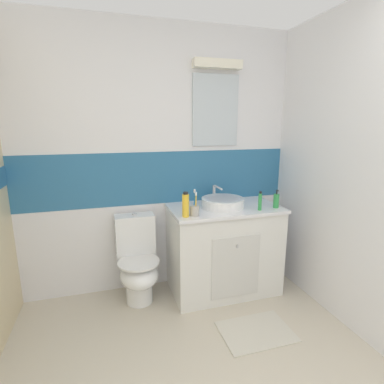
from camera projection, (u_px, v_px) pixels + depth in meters
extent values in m
cube|color=beige|center=(197.00, 373.00, 2.00)|extent=(3.20, 3.48, 0.04)
cube|color=white|center=(161.00, 242.00, 3.07)|extent=(3.20, 0.10, 0.85)
cube|color=teal|center=(159.00, 177.00, 2.92)|extent=(3.20, 0.10, 0.50)
cube|color=white|center=(157.00, 88.00, 2.74)|extent=(3.20, 0.10, 1.15)
cube|color=silver|center=(215.00, 110.00, 2.87)|extent=(0.46, 0.02, 0.66)
cube|color=white|center=(218.00, 64.00, 2.75)|extent=(0.47, 0.10, 0.08)
cube|color=white|center=(382.00, 176.00, 2.10)|extent=(0.10, 3.48, 2.50)
cube|color=silver|center=(223.00, 250.00, 2.91)|extent=(1.01, 0.58, 0.82)
cube|color=white|center=(225.00, 208.00, 2.81)|extent=(1.03, 0.60, 0.03)
cube|color=silver|center=(236.00, 267.00, 2.65)|extent=(0.45, 0.01, 0.57)
cylinder|color=silver|center=(237.00, 246.00, 2.59)|extent=(0.02, 0.02, 0.03)
cylinder|color=white|center=(223.00, 203.00, 2.78)|extent=(0.39, 0.39, 0.09)
cylinder|color=#AFB1BA|center=(223.00, 199.00, 2.77)|extent=(0.32, 0.32, 0.01)
cylinder|color=silver|center=(214.00, 193.00, 2.98)|extent=(0.03, 0.03, 0.16)
cylinder|color=silver|center=(218.00, 187.00, 2.86)|extent=(0.02, 0.18, 0.02)
cylinder|color=white|center=(140.00, 292.00, 2.76)|extent=(0.24, 0.24, 0.18)
ellipsoid|color=white|center=(139.00, 275.00, 2.68)|extent=(0.34, 0.42, 0.22)
cylinder|color=white|center=(139.00, 262.00, 2.65)|extent=(0.37, 0.37, 0.02)
cube|color=white|center=(135.00, 235.00, 2.81)|extent=(0.36, 0.17, 0.39)
cylinder|color=silver|center=(134.00, 214.00, 2.76)|extent=(0.04, 0.04, 0.02)
cylinder|color=#B2ADA3|center=(194.00, 210.00, 2.52)|extent=(0.08, 0.08, 0.09)
cylinder|color=#338CD8|center=(195.00, 202.00, 2.52)|extent=(0.03, 0.04, 0.18)
cube|color=white|center=(195.00, 191.00, 2.50)|extent=(0.02, 0.02, 0.03)
cylinder|color=gold|center=(196.00, 203.00, 2.50)|extent=(0.02, 0.03, 0.16)
cube|color=white|center=(196.00, 194.00, 2.48)|extent=(0.01, 0.02, 0.03)
cylinder|color=green|center=(276.00, 201.00, 2.75)|extent=(0.05, 0.05, 0.13)
cylinder|color=#262626|center=(277.00, 192.00, 2.74)|extent=(0.01, 0.01, 0.04)
cylinder|color=#262626|center=(278.00, 191.00, 2.72)|extent=(0.01, 0.02, 0.01)
cylinder|color=green|center=(260.00, 202.00, 2.67)|extent=(0.03, 0.03, 0.15)
cylinder|color=black|center=(260.00, 192.00, 2.65)|extent=(0.02, 0.02, 0.02)
cylinder|color=yellow|center=(186.00, 206.00, 2.48)|extent=(0.06, 0.06, 0.19)
cylinder|color=black|center=(186.00, 193.00, 2.46)|extent=(0.04, 0.04, 0.02)
cube|color=beige|center=(256.00, 332.00, 2.36)|extent=(0.56, 0.40, 0.01)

